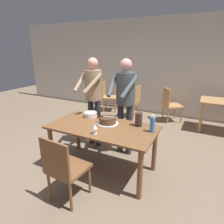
% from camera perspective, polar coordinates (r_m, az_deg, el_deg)
% --- Properties ---
extents(ground_plane, '(14.00, 14.00, 0.00)m').
position_cam_1_polar(ground_plane, '(3.26, -2.74, -16.56)').
color(ground_plane, '#7A6651').
extents(back_wall, '(10.00, 0.12, 2.70)m').
position_cam_1_polar(back_wall, '(5.75, 13.76, 12.78)').
color(back_wall, beige).
rests_on(back_wall, ground_plane).
extents(main_dining_table, '(1.63, 0.84, 0.75)m').
position_cam_1_polar(main_dining_table, '(2.94, -2.93, -6.30)').
color(main_dining_table, brown).
rests_on(main_dining_table, ground_plane).
extents(cake_on_platter, '(0.34, 0.34, 0.11)m').
position_cam_1_polar(cake_on_platter, '(2.97, -1.32, -2.62)').
color(cake_on_platter, silver).
rests_on(cake_on_platter, main_dining_table).
extents(cake_knife, '(0.27, 0.07, 0.02)m').
position_cam_1_polar(cake_knife, '(2.97, -2.65, -1.32)').
color(cake_knife, silver).
rests_on(cake_knife, cake_on_platter).
extents(plate_stack, '(0.22, 0.22, 0.08)m').
position_cam_1_polar(plate_stack, '(3.30, -6.46, -0.76)').
color(plate_stack, white).
rests_on(plate_stack, main_dining_table).
extents(wine_glass_near, '(0.08, 0.08, 0.14)m').
position_cam_1_polar(wine_glass_near, '(2.62, -5.22, -4.45)').
color(wine_glass_near, silver).
rests_on(wine_glass_near, main_dining_table).
extents(water_bottle, '(0.07, 0.07, 0.25)m').
position_cam_1_polar(water_bottle, '(2.72, 12.03, -3.64)').
color(water_bottle, '#387AC6').
rests_on(water_bottle, main_dining_table).
extents(hurricane_lamp, '(0.11, 0.11, 0.21)m').
position_cam_1_polar(hurricane_lamp, '(2.90, 7.99, -2.16)').
color(hurricane_lamp, black).
rests_on(hurricane_lamp, main_dining_table).
extents(person_cutting_cake, '(0.47, 0.56, 1.72)m').
position_cam_1_polar(person_cutting_cake, '(3.29, 3.95, 4.45)').
color(person_cutting_cake, '#2D2D38').
rests_on(person_cutting_cake, ground_plane).
extents(person_standing_beside, '(0.46, 0.57, 1.72)m').
position_cam_1_polar(person_standing_beside, '(3.62, -5.62, 5.71)').
color(person_standing_beside, '#2D2D38').
rests_on(person_standing_beside, ground_plane).
extents(chair_near_side, '(0.47, 0.47, 0.90)m').
position_cam_1_polar(chair_near_side, '(2.49, -14.22, -15.71)').
color(chair_near_side, brown).
rests_on(chair_near_side, ground_plane).
extents(background_table, '(1.00, 0.70, 0.74)m').
position_cam_1_polar(background_table, '(5.05, 30.42, 1.06)').
color(background_table, tan).
rests_on(background_table, ground_plane).
extents(background_chair_0, '(0.45, 0.45, 0.90)m').
position_cam_1_polar(background_chair_0, '(5.39, 6.31, 3.54)').
color(background_chair_0, tan).
rests_on(background_chair_0, ground_plane).
extents(background_chair_1, '(0.55, 0.55, 0.90)m').
position_cam_1_polar(background_chair_1, '(5.94, -1.25, 5.07)').
color(background_chair_1, tan).
rests_on(background_chair_1, ground_plane).
extents(background_chair_2, '(0.61, 0.61, 0.90)m').
position_cam_1_polar(background_chair_2, '(5.26, 17.02, 2.47)').
color(background_chair_2, tan).
rests_on(background_chair_2, ground_plane).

